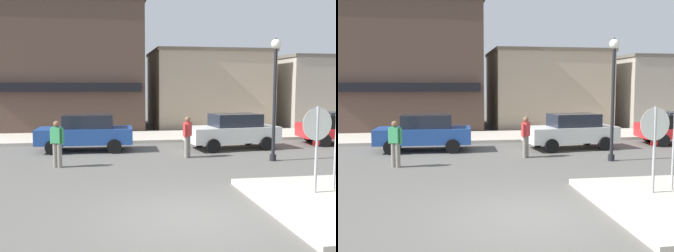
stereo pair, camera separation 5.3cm
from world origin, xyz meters
The scene contains 12 objects.
ground_plane centered at (0.00, 0.00, 0.00)m, with size 160.00×160.00×0.00m, color #5B5954.
kerb_far centered at (0.00, 12.80, 0.07)m, with size 80.00×4.00×0.15m, color beige.
stop_sign centered at (3.29, 0.90, 1.52)m, with size 0.82×0.11×2.30m.
one_way_sign centered at (3.94, 1.11, 1.33)m, with size 0.60×0.08×2.10m.
lamp_post centered at (4.32, 5.68, 2.96)m, with size 0.36×0.36×4.54m.
parked_car_nearest centered at (-2.67, 9.08, 0.81)m, with size 4.06×1.99×1.56m.
parked_car_second centered at (3.73, 8.63, 0.81)m, with size 4.17×2.23×1.56m.
pedestrian_crossing_near centered at (-3.50, 5.74, 0.87)m, with size 0.52×0.37×1.61m.
pedestrian_crossing_far centered at (1.30, 6.85, 0.87)m, with size 0.40×0.49×1.61m.
building_corner_shop centered at (-4.02, 18.34, 3.97)m, with size 9.29×7.56×7.93m.
building_storefront_left_near centered at (5.09, 18.51, 2.55)m, with size 7.58×6.63×5.10m.
building_storefront_left_mid centered at (13.48, 17.61, 2.39)m, with size 7.40×5.59×4.77m.
Camera 1 is at (-1.88, -7.99, 2.82)m, focal length 42.00 mm.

